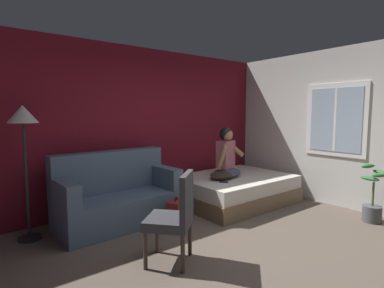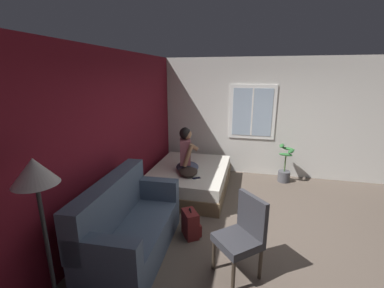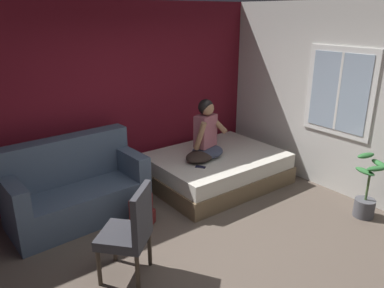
{
  "view_description": "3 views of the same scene",
  "coord_description": "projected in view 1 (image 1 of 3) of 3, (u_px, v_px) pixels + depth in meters",
  "views": [
    {
      "loc": [
        -2.52,
        -2.12,
        1.6
      ],
      "look_at": [
        0.4,
        1.63,
        1.11
      ],
      "focal_mm": 28.0,
      "sensor_mm": 36.0,
      "label": 1
    },
    {
      "loc": [
        -3.46,
        0.38,
        2.34
      ],
      "look_at": [
        0.67,
        1.37,
        1.17
      ],
      "focal_mm": 24.0,
      "sensor_mm": 36.0,
      "label": 2
    },
    {
      "loc": [
        -2.2,
        -2.47,
        2.54
      ],
      "look_at": [
        0.53,
        1.14,
        0.94
      ],
      "focal_mm": 35.0,
      "sensor_mm": 36.0,
      "label": 3
    }
  ],
  "objects": [
    {
      "name": "potted_plant",
      "position": [
        373.0,
        202.0,
        4.4
      ],
      "size": [
        0.39,
        0.37,
        0.85
      ],
      "color": "#4C4C51",
      "rests_on": "ground"
    },
    {
      "name": "bed",
      "position": [
        234.0,
        189.0,
        5.4
      ],
      "size": [
        1.99,
        1.52,
        0.48
      ],
      "color": "brown",
      "rests_on": "ground"
    },
    {
      "name": "backpack",
      "position": [
        177.0,
        215.0,
        4.14
      ],
      "size": [
        0.35,
        0.34,
        0.46
      ],
      "color": "maroon",
      "rests_on": "ground"
    },
    {
      "name": "wall_back_accent",
      "position": [
        142.0,
        128.0,
        5.21
      ],
      "size": [
        10.12,
        0.16,
        2.7
      ],
      "primitive_type": "cube",
      "color": "maroon",
      "rests_on": "ground"
    },
    {
      "name": "cell_phone",
      "position": [
        224.0,
        182.0,
        4.86
      ],
      "size": [
        0.14,
        0.16,
        0.01
      ],
      "primitive_type": "cube",
      "rotation": [
        0.0,
        0.0,
        0.6
      ],
      "color": "black",
      "rests_on": "bed"
    },
    {
      "name": "ground_plane",
      "position": [
        253.0,
        255.0,
        3.38
      ],
      "size": [
        40.0,
        40.0,
        0.0
      ],
      "primitive_type": "plane",
      "color": "brown"
    },
    {
      "name": "person_seated",
      "position": [
        227.0,
        157.0,
        5.24
      ],
      "size": [
        0.62,
        0.56,
        0.88
      ],
      "color": "#383D51",
      "rests_on": "bed"
    },
    {
      "name": "floor_lamp",
      "position": [
        23.0,
        127.0,
        3.67
      ],
      "size": [
        0.36,
        0.36,
        1.7
      ],
      "color": "black",
      "rests_on": "ground"
    },
    {
      "name": "couch",
      "position": [
        117.0,
        197.0,
        4.33
      ],
      "size": [
        1.74,
        0.9,
        1.04
      ],
      "color": "#47566B",
      "rests_on": "ground"
    },
    {
      "name": "wall_side_with_window",
      "position": [
        362.0,
        128.0,
        4.86
      ],
      "size": [
        0.19,
        6.28,
        2.7
      ],
      "color": "silver",
      "rests_on": "ground"
    },
    {
      "name": "throw_pillow",
      "position": [
        222.0,
        175.0,
        5.09
      ],
      "size": [
        0.56,
        0.47,
        0.14
      ],
      "primitive_type": "ellipsoid",
      "rotation": [
        0.0,
        0.0,
        0.27
      ],
      "color": "#2D231E",
      "rests_on": "bed"
    },
    {
      "name": "side_chair",
      "position": [
        175.0,
        214.0,
        3.17
      ],
      "size": [
        0.65,
        0.65,
        0.98
      ],
      "color": "#382D23",
      "rests_on": "ground"
    }
  ]
}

